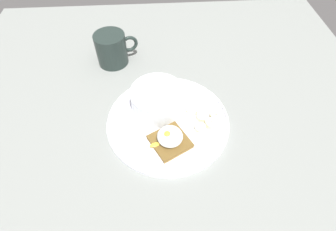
# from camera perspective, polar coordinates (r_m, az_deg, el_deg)

# --- Properties ---
(ground_plane) EXTENTS (1.20, 1.20, 0.02)m
(ground_plane) POSITION_cam_1_polar(r_m,az_deg,el_deg) (0.67, 0.00, -2.14)
(ground_plane) COLOR gray
(ground_plane) RESTS_ON ground
(plate) EXTENTS (0.31, 0.31, 0.02)m
(plate) POSITION_cam_1_polar(r_m,az_deg,el_deg) (0.66, 0.00, -1.20)
(plate) COLOR white
(plate) RESTS_ON ground_plane
(oatmeal_bowl) EXTENTS (0.13, 0.13, 0.07)m
(oatmeal_bowl) POSITION_cam_1_polar(r_m,az_deg,el_deg) (0.66, -2.30, 3.44)
(oatmeal_bowl) COLOR white
(oatmeal_bowl) RESTS_ON plate
(toast_slice) EXTENTS (0.11, 0.11, 0.01)m
(toast_slice) POSITION_cam_1_polar(r_m,az_deg,el_deg) (0.61, 0.88, -5.65)
(toast_slice) COLOR brown
(toast_slice) RESTS_ON plate
(poached_egg) EXTENTS (0.06, 0.08, 0.04)m
(poached_egg) POSITION_cam_1_polar(r_m,az_deg,el_deg) (0.60, 0.80, -4.53)
(poached_egg) COLOR white
(poached_egg) RESTS_ON toast_slice
(banana_slice_front) EXTENTS (0.05, 0.05, 0.02)m
(banana_slice_front) POSITION_cam_1_polar(r_m,az_deg,el_deg) (0.66, 7.60, -0.37)
(banana_slice_front) COLOR #F9EBC2
(banana_slice_front) RESTS_ON plate
(banana_slice_left) EXTENTS (0.03, 0.03, 0.01)m
(banana_slice_left) POSITION_cam_1_polar(r_m,az_deg,el_deg) (0.64, 7.08, -2.62)
(banana_slice_left) COLOR #F0EBBA
(banana_slice_left) RESTS_ON plate
(banana_slice_back) EXTENTS (0.04, 0.04, 0.01)m
(banana_slice_back) POSITION_cam_1_polar(r_m,az_deg,el_deg) (0.65, 9.36, -1.73)
(banana_slice_back) COLOR beige
(banana_slice_back) RESTS_ON plate
(banana_slice_right) EXTENTS (0.04, 0.04, 0.02)m
(banana_slice_right) POSITION_cam_1_polar(r_m,az_deg,el_deg) (0.67, 10.34, 0.18)
(banana_slice_right) COLOR beige
(banana_slice_right) RESTS_ON plate
(banana_slice_inner) EXTENTS (0.04, 0.04, 0.01)m
(banana_slice_inner) POSITION_cam_1_polar(r_m,az_deg,el_deg) (0.68, 5.22, 1.21)
(banana_slice_inner) COLOR #F1EFC1
(banana_slice_inner) RESTS_ON plate
(coffee_mug) EXTENTS (0.09, 0.13, 0.10)m
(coffee_mug) POSITION_cam_1_polar(r_m,az_deg,el_deg) (0.82, -12.12, 14.03)
(coffee_mug) COLOR #222E2B
(coffee_mug) RESTS_ON ground_plane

